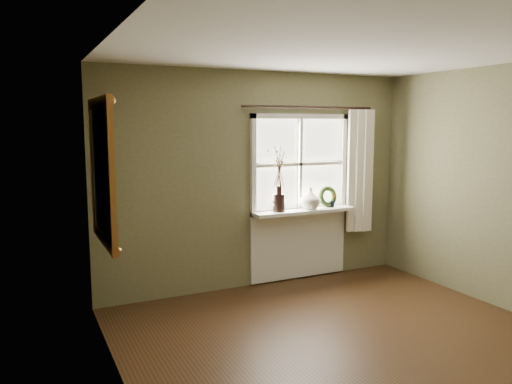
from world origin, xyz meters
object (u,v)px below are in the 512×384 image
(cream_vase, at_px, (310,198))
(gilt_mirror, at_px, (101,171))
(dark_jug, at_px, (279,203))
(wreath, at_px, (328,199))

(cream_vase, distance_m, gilt_mirror, 2.73)
(dark_jug, distance_m, cream_vase, 0.45)
(cream_vase, relative_size, gilt_mirror, 0.20)
(wreath, relative_size, gilt_mirror, 0.21)
(cream_vase, xyz_separation_m, wreath, (0.29, 0.04, -0.03))
(cream_vase, distance_m, wreath, 0.29)
(cream_vase, xyz_separation_m, gilt_mirror, (-2.61, -0.65, 0.50))
(wreath, bearing_deg, cream_vase, -175.21)
(cream_vase, bearing_deg, dark_jug, 180.00)
(dark_jug, bearing_deg, cream_vase, 0.00)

